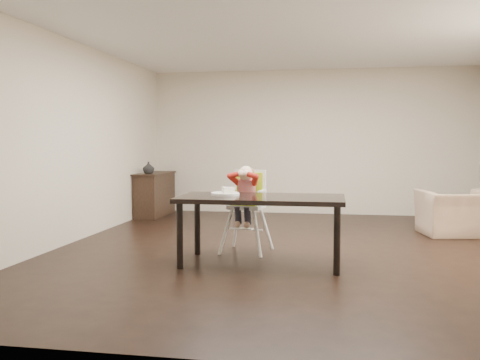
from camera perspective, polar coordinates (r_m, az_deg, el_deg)
The scene contains 8 objects.
ground at distance 6.76m, azimuth 6.07°, elevation -7.42°, with size 7.00×7.00×0.00m, color black.
room_walls at distance 6.65m, azimuth 6.19°, elevation 8.46°, with size 6.02×7.02×2.71m.
dining_table at distance 5.86m, azimuth 2.28°, elevation -2.52°, with size 1.80×0.90×0.75m.
high_chair at distance 6.53m, azimuth 0.74°, elevation -1.21°, with size 0.50×0.50×1.05m.
plate at distance 5.96m, azimuth -1.53°, elevation -1.34°, with size 0.41×0.41×0.09m.
armchair at distance 8.29m, azimuth 22.17°, elevation -2.55°, with size 0.99×0.64×0.86m, color tan.
sideboard at distance 9.90m, azimuth -9.08°, elevation -1.49°, with size 0.44×1.26×0.79m.
vase at distance 9.56m, azimuth -9.73°, elevation 1.28°, with size 0.20×0.21×0.20m, color #99999E.
Camera 1 is at (0.44, -6.61, 1.34)m, focal length 40.00 mm.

